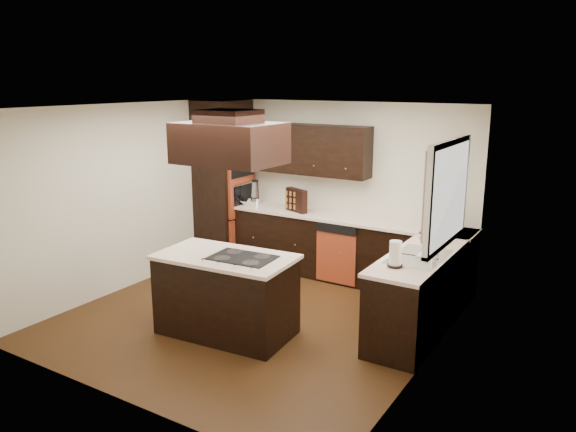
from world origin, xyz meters
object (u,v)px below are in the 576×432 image
object	(u,v)px
oven_column	(224,193)
spice_rack	(296,200)
island	(226,296)
range_hood	(229,143)

from	to	relation	value
oven_column	spice_rack	size ratio (longest dim) A/B	5.29
island	spice_rack	xyz separation A→B (m)	(-0.41, 2.22, 0.65)
oven_column	island	distance (m)	2.89
island	range_hood	xyz separation A→B (m)	(0.13, -0.04, 1.72)
island	range_hood	world-z (taller)	range_hood
range_hood	spice_rack	distance (m)	2.56
range_hood	spice_rack	world-z (taller)	range_hood
range_hood	spice_rack	xyz separation A→B (m)	(-0.54, 2.26, -1.07)
oven_column	island	size ratio (longest dim) A/B	1.45
oven_column	range_hood	world-z (taller)	range_hood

